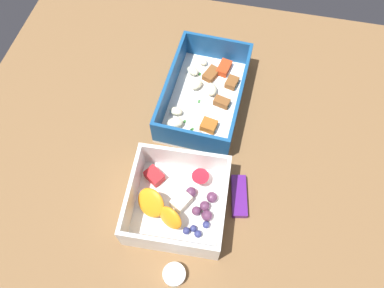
% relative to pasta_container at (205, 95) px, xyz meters
% --- Properties ---
extents(table_surface, '(0.80, 0.80, 0.02)m').
position_rel_pasta_container_xyz_m(table_surface, '(0.13, -0.02, -0.03)').
color(table_surface, brown).
rests_on(table_surface, ground).
extents(pasta_container, '(0.22, 0.14, 0.06)m').
position_rel_pasta_container_xyz_m(pasta_container, '(0.00, 0.00, 0.00)').
color(pasta_container, white).
rests_on(pasta_container, table_surface).
extents(fruit_bowl, '(0.16, 0.16, 0.06)m').
position_rel_pasta_container_xyz_m(fruit_bowl, '(0.21, -0.00, 0.00)').
color(fruit_bowl, white).
rests_on(fruit_bowl, table_surface).
extents(candy_bar, '(0.07, 0.04, 0.01)m').
position_rel_pasta_container_xyz_m(candy_bar, '(0.18, 0.09, -0.01)').
color(candy_bar, '#51197A').
rests_on(candy_bar, table_surface).
extents(paper_cup_liner, '(0.03, 0.03, 0.01)m').
position_rel_pasta_container_xyz_m(paper_cup_liner, '(0.32, 0.02, -0.01)').
color(paper_cup_liner, white).
rests_on(paper_cup_liner, table_surface).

